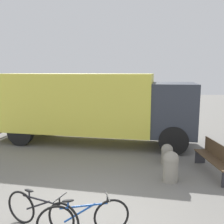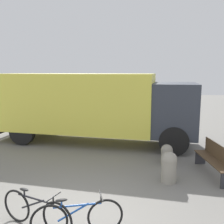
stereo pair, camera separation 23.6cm
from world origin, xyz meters
The scene contains 6 objects.
delivery_truck centered at (-0.70, 6.17, 1.71)m, with size 9.02×3.58×2.99m.
park_bench centered at (3.70, 2.90, 0.51)m, with size 0.64×1.96×0.93m.
bicycle_near centered at (-0.63, -0.12, 0.37)m, with size 1.64×0.70×0.78m.
bicycle_middle centered at (0.24, -0.28, 0.37)m, with size 1.68×0.60×0.78m.
bollard_near_bench centered at (2.26, 2.27, 0.47)m, with size 0.44×0.44×0.88m.
bollard_far_bench centered at (2.37, 3.68, 0.35)m, with size 0.40×0.40×0.68m.
Camera 2 is at (1.28, -4.48, 3.07)m, focal length 40.00 mm.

